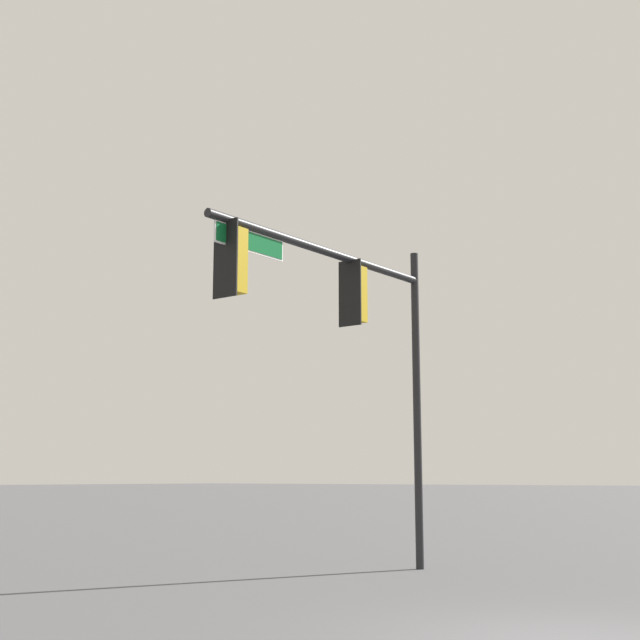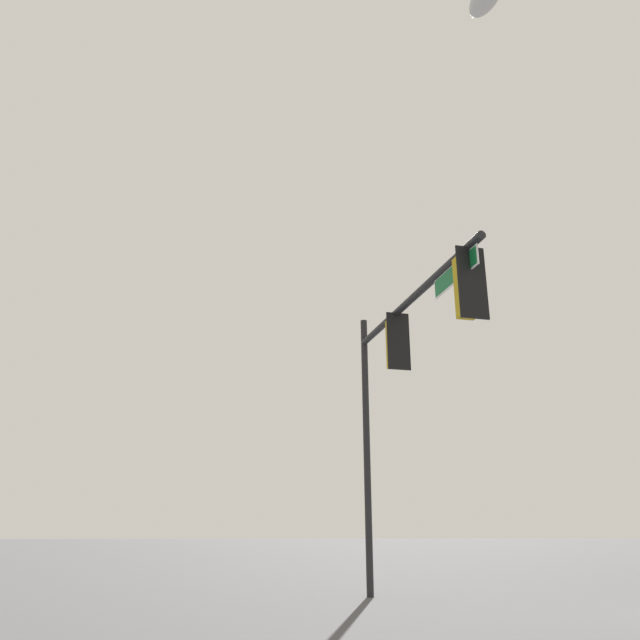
# 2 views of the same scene
# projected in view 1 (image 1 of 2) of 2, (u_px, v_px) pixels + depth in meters

# --- Properties ---
(signal_pole_near) EXTENTS (6.41, 0.53, 6.64)m
(signal_pole_near) POSITION_uv_depth(u_px,v_px,m) (338.00, 309.00, 16.88)
(signal_pole_near) COLOR black
(signal_pole_near) RESTS_ON ground_plane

